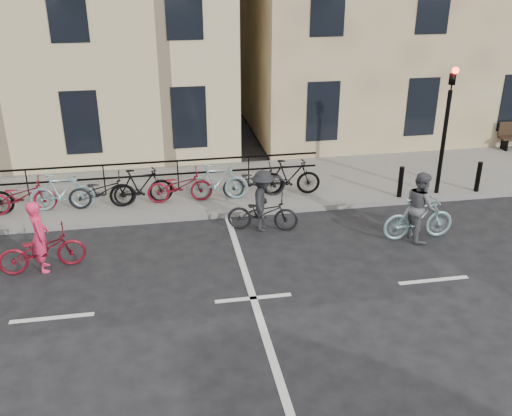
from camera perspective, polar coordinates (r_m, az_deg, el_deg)
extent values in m
plane|color=black|center=(11.94, -0.28, -9.01)|extent=(120.00, 120.00, 0.00)
cube|color=slate|center=(17.27, -17.03, 1.03)|extent=(46.00, 4.00, 0.15)
cylinder|color=black|center=(16.98, 18.21, 6.17)|extent=(0.12, 0.12, 3.00)
imported|color=black|center=(16.53, 19.09, 12.60)|extent=(0.15, 0.18, 0.90)
sphere|color=#FF0C05|center=(16.41, 19.33, 12.85)|extent=(0.18, 0.18, 0.18)
cylinder|color=black|center=(16.71, 14.26, 2.54)|extent=(0.14, 0.14, 0.90)
cylinder|color=black|center=(17.81, 21.34, 2.94)|extent=(0.14, 0.14, 0.90)
cube|color=black|center=(22.17, 23.58, 5.85)|extent=(0.06, 0.38, 0.40)
cube|color=black|center=(16.86, -13.16, 2.93)|extent=(11.45, 0.04, 0.95)
imported|color=maroon|center=(16.40, -22.43, 1.09)|extent=(1.80, 0.63, 0.95)
imported|color=#7EA1A5|center=(16.18, -18.84, 1.54)|extent=(1.75, 0.49, 1.05)
imported|color=black|center=(16.06, -15.13, 1.65)|extent=(1.80, 0.63, 0.95)
imported|color=black|center=(15.97, -11.41, 2.10)|extent=(1.75, 0.49, 1.05)
imported|color=maroon|center=(15.99, -7.64, 2.20)|extent=(1.80, 0.63, 0.95)
imported|color=#7EA1A5|center=(16.04, -3.90, 2.63)|extent=(1.75, 0.49, 1.05)
imported|color=black|center=(16.20, -0.20, 2.71)|extent=(1.80, 0.63, 0.95)
imported|color=black|center=(16.38, 3.42, 3.11)|extent=(1.75, 0.49, 1.05)
imported|color=maroon|center=(13.59, -20.61, -3.94)|extent=(1.96, 1.01, 0.98)
imported|color=#ED2958|center=(13.44, -20.82, -2.65)|extent=(0.51, 0.67, 1.66)
imported|color=#7EA1A5|center=(14.63, 15.95, -1.02)|extent=(1.82, 0.52, 1.09)
imported|color=#525256|center=(14.50, 16.10, 0.17)|extent=(0.67, 0.85, 1.75)
imported|color=black|center=(14.55, 0.68, -0.48)|extent=(1.91, 1.07, 0.95)
imported|color=black|center=(14.42, 0.68, 0.72)|extent=(0.84, 1.16, 1.61)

